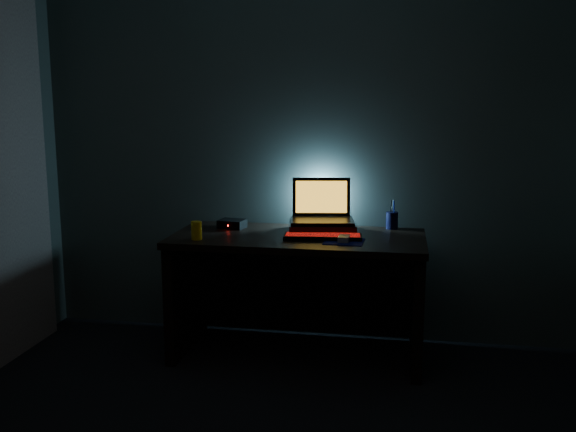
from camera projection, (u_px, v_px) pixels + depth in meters
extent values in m
cube|color=#404943|center=(308.00, 147.00, 4.10)|extent=(3.50, 0.00, 2.50)
cube|color=black|center=(298.00, 239.00, 3.82)|extent=(1.50, 0.70, 0.04)
cube|color=black|center=(186.00, 293.00, 4.01)|extent=(0.06, 0.64, 0.71)
cube|color=black|center=(417.00, 305.00, 3.77)|extent=(0.06, 0.64, 0.71)
cube|color=black|center=(306.00, 284.00, 4.21)|extent=(1.38, 0.02, 0.65)
cube|color=#B3A58F|center=(12.00, 167.00, 3.85)|extent=(0.06, 0.65, 2.30)
cube|color=black|center=(322.00, 227.00, 3.92)|extent=(0.44, 0.36, 0.06)
cube|color=black|center=(322.00, 221.00, 3.91)|extent=(0.42, 0.32, 0.02)
cube|color=black|center=(321.00, 197.00, 4.02)|extent=(0.36, 0.10, 0.24)
cube|color=orange|center=(321.00, 197.00, 4.01)|extent=(0.32, 0.08, 0.20)
cube|color=black|center=(323.00, 237.00, 3.72)|extent=(0.46, 0.18, 0.03)
cube|color=red|center=(323.00, 234.00, 3.72)|extent=(0.44, 0.16, 0.00)
cube|color=#0B1053|center=(344.00, 241.00, 3.65)|extent=(0.23, 0.21, 0.00)
cube|color=gray|center=(344.00, 239.00, 3.64)|extent=(0.07, 0.10, 0.03)
cylinder|color=black|center=(392.00, 220.00, 4.01)|extent=(0.08, 0.08, 0.11)
cylinder|color=yellow|center=(197.00, 231.00, 3.70)|extent=(0.08, 0.08, 0.11)
cube|color=black|center=(232.00, 224.00, 4.04)|extent=(0.17, 0.15, 0.05)
sphere|color=#FF0C07|center=(228.00, 226.00, 3.98)|extent=(0.01, 0.01, 0.01)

